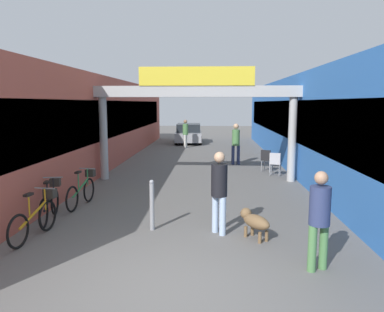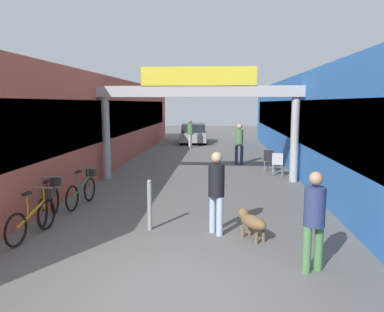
% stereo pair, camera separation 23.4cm
% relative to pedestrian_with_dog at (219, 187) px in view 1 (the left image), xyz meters
% --- Properties ---
extents(ground_plane, '(80.00, 80.00, 0.00)m').
position_rel_pedestrian_with_dog_xyz_m(ground_plane, '(-0.71, -2.43, -1.01)').
color(ground_plane, '#605E5B').
extents(storefront_left, '(3.00, 26.00, 3.80)m').
position_rel_pedestrian_with_dog_xyz_m(storefront_left, '(-5.80, 8.57, 0.89)').
color(storefront_left, '#B25142').
rests_on(storefront_left, ground_plane).
extents(storefront_right, '(3.00, 26.00, 3.80)m').
position_rel_pedestrian_with_dog_xyz_m(storefront_right, '(4.38, 8.57, 0.89)').
color(storefront_right, blue).
rests_on(storefront_right, ground_plane).
extents(arcade_sign_gateway, '(7.40, 0.47, 3.98)m').
position_rel_pedestrian_with_dog_xyz_m(arcade_sign_gateway, '(-0.71, 5.51, 1.81)').
color(arcade_sign_gateway, '#B2B2B2').
rests_on(arcade_sign_gateway, ground_plane).
extents(pedestrian_with_dog, '(0.48, 0.48, 1.76)m').
position_rel_pedestrian_with_dog_xyz_m(pedestrian_with_dog, '(0.00, 0.00, 0.00)').
color(pedestrian_with_dog, '#A5BFE0').
rests_on(pedestrian_with_dog, ground_plane).
extents(pedestrian_companion, '(0.46, 0.46, 1.67)m').
position_rel_pedestrian_with_dog_xyz_m(pedestrian_companion, '(1.60, -1.67, -0.06)').
color(pedestrian_companion, '#4C7F47').
rests_on(pedestrian_companion, ground_plane).
extents(pedestrian_carrying_crate, '(0.39, 0.35, 1.84)m').
position_rel_pedestrian_with_dog_xyz_m(pedestrian_carrying_crate, '(0.90, 9.09, 0.06)').
color(pedestrian_carrying_crate, navy).
rests_on(pedestrian_carrying_crate, ground_plane).
extents(pedestrian_elderly_walking, '(0.40, 0.40, 1.73)m').
position_rel_pedestrian_with_dog_xyz_m(pedestrian_elderly_walking, '(-1.81, 15.29, -0.02)').
color(pedestrian_elderly_walking, silver).
rests_on(pedestrian_elderly_walking, ground_plane).
extents(dog_on_leash, '(0.68, 0.79, 0.58)m').
position_rel_pedestrian_with_dog_xyz_m(dog_on_leash, '(0.72, -0.24, -0.64)').
color(dog_on_leash, brown).
rests_on(dog_on_leash, ground_plane).
extents(bicycle_orange_nearest, '(0.46, 1.68, 0.98)m').
position_rel_pedestrian_with_dog_xyz_m(bicycle_orange_nearest, '(-3.75, -0.41, -0.57)').
color(bicycle_orange_nearest, black).
rests_on(bicycle_orange_nearest, ground_plane).
extents(bicycle_black_second, '(0.48, 1.67, 0.98)m').
position_rel_pedestrian_with_dog_xyz_m(bicycle_black_second, '(-3.97, 0.75, -0.57)').
color(bicycle_black_second, black).
rests_on(bicycle_black_second, ground_plane).
extents(bicycle_green_third, '(0.46, 1.69, 0.98)m').
position_rel_pedestrian_with_dog_xyz_m(bicycle_green_third, '(-3.64, 2.01, -0.57)').
color(bicycle_green_third, black).
rests_on(bicycle_green_third, ground_plane).
extents(bollard_post_metal, '(0.10, 0.10, 1.12)m').
position_rel_pedestrian_with_dog_xyz_m(bollard_post_metal, '(-1.45, 0.15, -0.44)').
color(bollard_post_metal, gray).
rests_on(bollard_post_metal, ground_plane).
extents(cafe_chair_aluminium_nearer, '(0.50, 0.50, 0.89)m').
position_rel_pedestrian_with_dog_xyz_m(cafe_chair_aluminium_nearer, '(2.24, 6.50, -0.47)').
color(cafe_chair_aluminium_nearer, gray).
rests_on(cafe_chair_aluminium_nearer, ground_plane).
extents(cafe_chair_black_farther, '(0.54, 0.54, 0.89)m').
position_rel_pedestrian_with_dog_xyz_m(cafe_chair_black_farther, '(2.04, 7.36, -0.47)').
color(cafe_chair_black_farther, gray).
rests_on(cafe_chair_black_farther, ground_plane).
extents(parked_car_silver, '(1.93, 4.07, 1.33)m').
position_rel_pedestrian_with_dog_xyz_m(parked_car_silver, '(-1.80, 18.23, -0.37)').
color(parked_car_silver, '#99999E').
rests_on(parked_car_silver, ground_plane).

